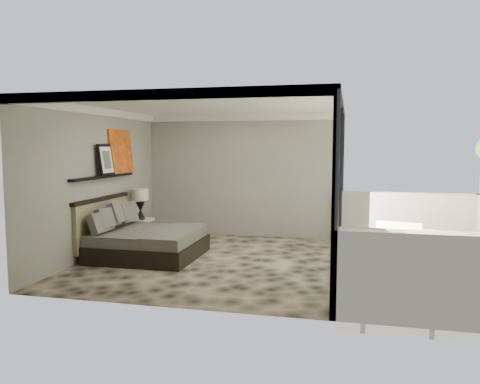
% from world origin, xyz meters
% --- Properties ---
extents(floor, '(5.00, 5.00, 0.00)m').
position_xyz_m(floor, '(0.00, 0.00, 0.00)').
color(floor, black).
rests_on(floor, ground).
extents(ceiling, '(4.50, 5.00, 0.02)m').
position_xyz_m(ceiling, '(0.00, 0.00, 2.79)').
color(ceiling, silver).
rests_on(ceiling, back_wall).
extents(back_wall, '(4.50, 0.02, 2.80)m').
position_xyz_m(back_wall, '(0.00, 2.49, 1.40)').
color(back_wall, gray).
rests_on(back_wall, floor).
extents(left_wall, '(0.02, 5.00, 2.80)m').
position_xyz_m(left_wall, '(-2.24, 0.00, 1.40)').
color(left_wall, gray).
rests_on(left_wall, floor).
extents(glass_wall, '(0.08, 5.00, 2.80)m').
position_xyz_m(glass_wall, '(2.25, 0.00, 1.40)').
color(glass_wall, white).
rests_on(glass_wall, floor).
extents(terrace_slab, '(3.00, 5.00, 0.12)m').
position_xyz_m(terrace_slab, '(3.75, 0.00, -0.06)').
color(terrace_slab, beige).
rests_on(terrace_slab, ground).
extents(picture_ledge, '(0.12, 2.20, 0.05)m').
position_xyz_m(picture_ledge, '(-2.18, 0.10, 1.50)').
color(picture_ledge, black).
rests_on(picture_ledge, left_wall).
extents(bed, '(1.93, 1.87, 1.06)m').
position_xyz_m(bed, '(-1.35, 0.03, 0.32)').
color(bed, black).
rests_on(bed, floor).
extents(nightstand, '(0.59, 0.59, 0.49)m').
position_xyz_m(nightstand, '(-1.99, 1.22, 0.24)').
color(nightstand, black).
rests_on(nightstand, floor).
extents(table_lamp, '(0.35, 0.35, 0.65)m').
position_xyz_m(table_lamp, '(-1.98, 1.24, 0.93)').
color(table_lamp, black).
rests_on(table_lamp, nightstand).
extents(abstract_canvas, '(0.13, 0.90, 0.90)m').
position_xyz_m(abstract_canvas, '(-2.19, 0.85, 1.97)').
color(abstract_canvas, '#C76111').
rests_on(abstract_canvas, picture_ledge).
extents(framed_print, '(0.11, 0.50, 0.60)m').
position_xyz_m(framed_print, '(-2.14, 0.12, 1.82)').
color(framed_print, black).
rests_on(framed_print, picture_ledge).
extents(ottoman, '(0.58, 0.58, 0.45)m').
position_xyz_m(ottoman, '(3.89, 1.40, 0.23)').
color(ottoman, white).
rests_on(ottoman, terrace_slab).
extents(lounger, '(1.16, 1.80, 0.65)m').
position_xyz_m(lounger, '(3.20, 0.49, 0.20)').
color(lounger, white).
rests_on(lounger, terrace_slab).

